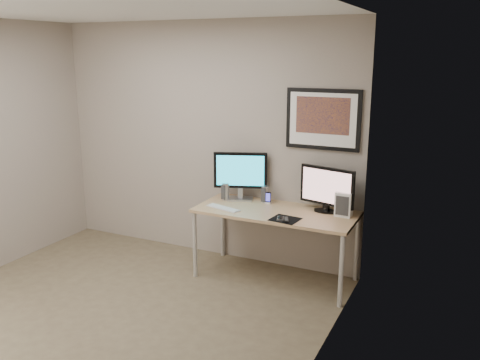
{
  "coord_description": "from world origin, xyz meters",
  "views": [
    {
      "loc": [
        2.75,
        -3.17,
        2.26
      ],
      "look_at": [
        0.72,
        1.1,
        1.07
      ],
      "focal_mm": 38.0,
      "sensor_mm": 36.0,
      "label": 1
    }
  ],
  "objects_px": {
    "framed_art": "(323,119)",
    "desk": "(276,217)",
    "monitor_large": "(240,174)",
    "speaker_right": "(265,194)",
    "phone_dock": "(268,198)",
    "fan_unit": "(344,204)",
    "monitor_tv": "(327,189)",
    "keyboard": "(223,208)",
    "speaker_left": "(226,192)"
  },
  "relations": [
    {
      "from": "framed_art",
      "to": "desk",
      "type": "bearing_deg",
      "value": -136.54
    },
    {
      "from": "framed_art",
      "to": "monitor_large",
      "type": "xyz_separation_m",
      "value": [
        -0.83,
        -0.14,
        -0.61
      ]
    },
    {
      "from": "speaker_right",
      "to": "phone_dock",
      "type": "xyz_separation_m",
      "value": [
        0.05,
        -0.02,
        -0.03
      ]
    },
    {
      "from": "fan_unit",
      "to": "framed_art",
      "type": "bearing_deg",
      "value": 145.97
    },
    {
      "from": "framed_art",
      "to": "monitor_large",
      "type": "relative_size",
      "value": 1.38
    },
    {
      "from": "fan_unit",
      "to": "desk",
      "type": "bearing_deg",
      "value": -168.34
    },
    {
      "from": "monitor_tv",
      "to": "keyboard",
      "type": "distance_m",
      "value": 1.05
    },
    {
      "from": "monitor_large",
      "to": "framed_art",
      "type": "bearing_deg",
      "value": -10.78
    },
    {
      "from": "desk",
      "to": "fan_unit",
      "type": "height_order",
      "value": "fan_unit"
    },
    {
      "from": "speaker_left",
      "to": "keyboard",
      "type": "xyz_separation_m",
      "value": [
        0.11,
        -0.28,
        -0.09
      ]
    },
    {
      "from": "framed_art",
      "to": "monitor_large",
      "type": "bearing_deg",
      "value": -170.65
    },
    {
      "from": "monitor_large",
      "to": "speaker_left",
      "type": "height_order",
      "value": "monitor_large"
    },
    {
      "from": "framed_art",
      "to": "monitor_tv",
      "type": "height_order",
      "value": "framed_art"
    },
    {
      "from": "monitor_large",
      "to": "fan_unit",
      "type": "relative_size",
      "value": 2.28
    },
    {
      "from": "desk",
      "to": "speaker_left",
      "type": "bearing_deg",
      "value": 169.63
    },
    {
      "from": "monitor_large",
      "to": "desk",
      "type": "bearing_deg",
      "value": -42.05
    },
    {
      "from": "framed_art",
      "to": "speaker_left",
      "type": "height_order",
      "value": "framed_art"
    },
    {
      "from": "monitor_large",
      "to": "speaker_right",
      "type": "height_order",
      "value": "monitor_large"
    },
    {
      "from": "desk",
      "to": "speaker_left",
      "type": "relative_size",
      "value": 8.54
    },
    {
      "from": "phone_dock",
      "to": "keyboard",
      "type": "bearing_deg",
      "value": -140.21
    },
    {
      "from": "speaker_right",
      "to": "monitor_large",
      "type": "bearing_deg",
      "value": -173.52
    },
    {
      "from": "monitor_tv",
      "to": "keyboard",
      "type": "xyz_separation_m",
      "value": [
        -0.97,
        -0.33,
        -0.24
      ]
    },
    {
      "from": "desk",
      "to": "phone_dock",
      "type": "height_order",
      "value": "phone_dock"
    },
    {
      "from": "monitor_large",
      "to": "phone_dock",
      "type": "bearing_deg",
      "value": -20.96
    },
    {
      "from": "framed_art",
      "to": "speaker_left",
      "type": "xyz_separation_m",
      "value": [
        -0.97,
        -0.22,
        -0.8
      ]
    },
    {
      "from": "monitor_large",
      "to": "speaker_right",
      "type": "distance_m",
      "value": 0.34
    },
    {
      "from": "monitor_tv",
      "to": "fan_unit",
      "type": "relative_size",
      "value": 2.39
    },
    {
      "from": "monitor_large",
      "to": "keyboard",
      "type": "bearing_deg",
      "value": -113.33
    },
    {
      "from": "monitor_large",
      "to": "monitor_tv",
      "type": "height_order",
      "value": "monitor_large"
    },
    {
      "from": "monitor_large",
      "to": "phone_dock",
      "type": "height_order",
      "value": "monitor_large"
    },
    {
      "from": "monitor_large",
      "to": "keyboard",
      "type": "height_order",
      "value": "monitor_large"
    },
    {
      "from": "speaker_right",
      "to": "phone_dock",
      "type": "bearing_deg",
      "value": -25.66
    },
    {
      "from": "monitor_large",
      "to": "fan_unit",
      "type": "height_order",
      "value": "monitor_large"
    },
    {
      "from": "phone_dock",
      "to": "keyboard",
      "type": "distance_m",
      "value": 0.5
    },
    {
      "from": "phone_dock",
      "to": "keyboard",
      "type": "relative_size",
      "value": 0.32
    },
    {
      "from": "desk",
      "to": "fan_unit",
      "type": "distance_m",
      "value": 0.69
    },
    {
      "from": "monitor_tv",
      "to": "speaker_right",
      "type": "height_order",
      "value": "monitor_tv"
    },
    {
      "from": "keyboard",
      "to": "monitor_large",
      "type": "bearing_deg",
      "value": 101.98
    },
    {
      "from": "phone_dock",
      "to": "fan_unit",
      "type": "distance_m",
      "value": 0.82
    },
    {
      "from": "phone_dock",
      "to": "monitor_large",
      "type": "bearing_deg",
      "value": 172.58
    },
    {
      "from": "speaker_left",
      "to": "speaker_right",
      "type": "distance_m",
      "value": 0.42
    },
    {
      "from": "speaker_right",
      "to": "desk",
      "type": "bearing_deg",
      "value": -43.53
    },
    {
      "from": "monitor_tv",
      "to": "framed_art",
      "type": "bearing_deg",
      "value": 137.89
    },
    {
      "from": "speaker_left",
      "to": "monitor_large",
      "type": "bearing_deg",
      "value": 46.83
    },
    {
      "from": "speaker_left",
      "to": "speaker_right",
      "type": "xyz_separation_m",
      "value": [
        0.41,
        0.1,
        -0.0
      ]
    },
    {
      "from": "framed_art",
      "to": "speaker_right",
      "type": "distance_m",
      "value": 0.98
    },
    {
      "from": "speaker_left",
      "to": "fan_unit",
      "type": "xyz_separation_m",
      "value": [
        1.27,
        0.0,
        0.03
      ]
    },
    {
      "from": "speaker_left",
      "to": "keyboard",
      "type": "distance_m",
      "value": 0.32
    },
    {
      "from": "keyboard",
      "to": "desk",
      "type": "bearing_deg",
      "value": 33.73
    },
    {
      "from": "desk",
      "to": "fan_unit",
      "type": "bearing_deg",
      "value": 9.82
    }
  ]
}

